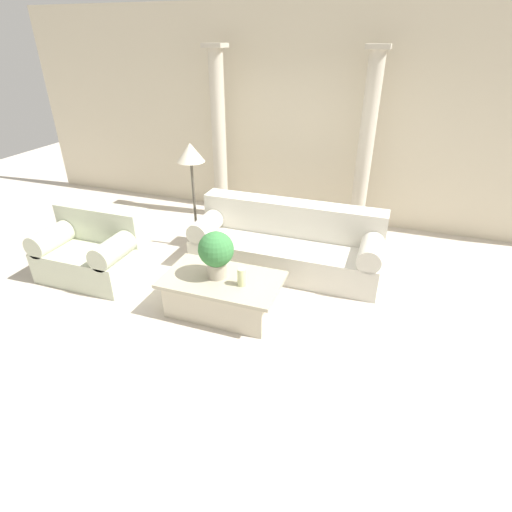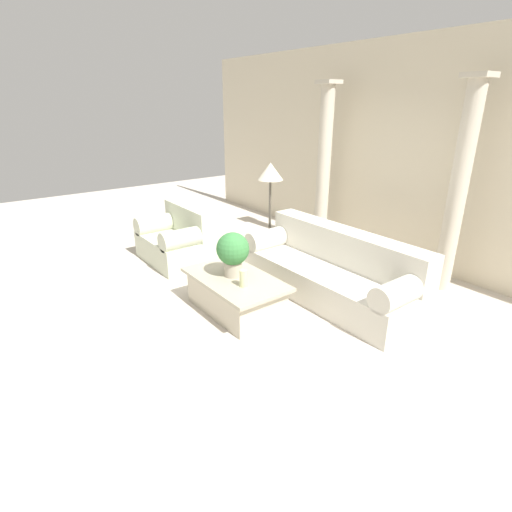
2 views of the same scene
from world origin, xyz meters
name	(u,v)px [view 1 (image 1 of 2)]	position (x,y,z in m)	size (l,w,h in m)	color
ground_plane	(246,295)	(0.00, 0.00, 0.00)	(16.00, 16.00, 0.00)	beige
wall_back	(305,119)	(0.00, 2.66, 1.60)	(10.00, 0.06, 3.20)	beige
sofa_long	(287,244)	(0.27, 0.84, 0.34)	(2.42, 0.87, 0.84)	beige
loveseat	(95,248)	(-2.01, -0.14, 0.35)	(1.21, 0.87, 0.84)	beige
coffee_table	(223,294)	(-0.13, -0.37, 0.22)	(1.29, 0.75, 0.43)	beige
potted_plant	(216,252)	(-0.19, -0.35, 0.73)	(0.38, 0.38, 0.53)	#B2A893
pillar_candle	(242,277)	(0.12, -0.42, 0.52)	(0.09, 0.09, 0.20)	beige
floor_lamp	(191,159)	(-1.11, 0.93, 1.31)	(0.37, 0.37, 1.52)	#4C473D
column_left	(219,135)	(-1.27, 2.19, 1.35)	(0.31, 0.31, 2.64)	beige
column_right	(365,147)	(1.00, 2.19, 1.35)	(0.31, 0.31, 2.64)	beige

